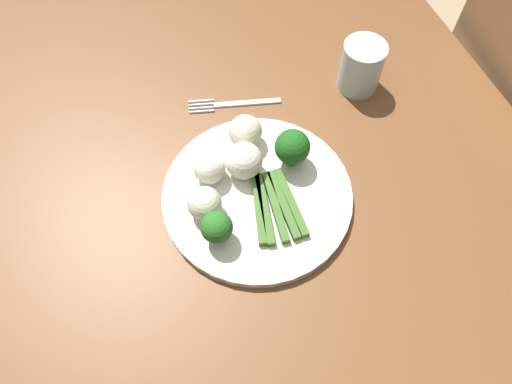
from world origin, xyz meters
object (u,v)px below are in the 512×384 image
object	(u,v)px
broccoli_front	(217,227)
cauliflower_right	(209,168)
broccoli_outer_edge	(292,147)
water_glass	(361,66)
asparagus_bundle	(275,206)
plate	(256,196)
cauliflower_near_fork	(204,203)
fork	(233,104)
cauliflower_front_left	(244,161)
cauliflower_back	(245,131)
dining_table	(244,191)
chair	(505,147)

from	to	relation	value
broccoli_front	cauliflower_right	world-z (taller)	broccoli_front
broccoli_outer_edge	water_glass	distance (m)	0.22
asparagus_bundle	plate	bearing A→B (deg)	-144.47
cauliflower_near_fork	fork	bearing A→B (deg)	-28.51
cauliflower_front_left	broccoli_front	bearing A→B (deg)	142.74
cauliflower_right	broccoli_outer_edge	bearing A→B (deg)	-96.77
plate	broccoli_front	size ratio (longest dim) A/B	5.14
cauliflower_right	fork	xyz separation A→B (m)	(0.14, -0.08, -0.04)
broccoli_outer_edge	broccoli_front	bearing A→B (deg)	120.67
plate	cauliflower_front_left	bearing A→B (deg)	4.61
broccoli_outer_edge	cauliflower_back	size ratio (longest dim) A/B	1.25
broccoli_front	broccoli_outer_edge	bearing A→B (deg)	-59.33
broccoli_outer_edge	cauliflower_front_left	distance (m)	0.08
asparagus_bundle	fork	xyz separation A→B (m)	(0.23, -0.01, -0.02)
asparagus_bundle	water_glass	size ratio (longest dim) A/B	1.40
cauliflower_front_left	cauliflower_near_fork	world-z (taller)	cauliflower_front_left
broccoli_front	cauliflower_back	distance (m)	0.18
plate	water_glass	world-z (taller)	water_glass
cauliflower_right	dining_table	bearing A→B (deg)	-73.35
cauliflower_front_left	water_glass	xyz separation A→B (m)	(0.12, -0.26, 0.00)
broccoli_front	cauliflower_front_left	size ratio (longest dim) A/B	0.98
dining_table	cauliflower_right	size ratio (longest dim) A/B	27.77
dining_table	asparagus_bundle	world-z (taller)	asparagus_bundle
cauliflower_front_left	water_glass	bearing A→B (deg)	-65.18
chair	fork	distance (m)	0.66
cauliflower_front_left	fork	world-z (taller)	cauliflower_front_left
asparagus_bundle	broccoli_front	bearing A→B (deg)	-73.72
dining_table	broccoli_outer_edge	distance (m)	0.17
dining_table	cauliflower_right	xyz separation A→B (m)	(-0.02, 0.06, 0.13)
cauliflower_back	fork	size ratio (longest dim) A/B	0.33
dining_table	cauliflower_right	bearing A→B (deg)	106.65
cauliflower_near_fork	cauliflower_right	bearing A→B (deg)	-23.37
dining_table	fork	bearing A→B (deg)	-10.85
cauliflower_near_fork	cauliflower_right	xyz separation A→B (m)	(0.06, -0.03, -0.00)
chair	broccoli_outer_edge	distance (m)	0.63
asparagus_bundle	cauliflower_right	bearing A→B (deg)	-132.93
chair	cauliflower_front_left	xyz separation A→B (m)	(-0.02, 0.63, 0.28)
dining_table	water_glass	bearing A→B (deg)	-69.62
chair	water_glass	xyz separation A→B (m)	(0.10, 0.38, 0.28)
cauliflower_back	asparagus_bundle	bearing A→B (deg)	-179.15
fork	water_glass	bearing A→B (deg)	-173.40
chair	cauliflower_right	xyz separation A→B (m)	(-0.01, 0.69, 0.28)
water_glass	cauliflower_right	bearing A→B (deg)	109.68
cauliflower_back	cauliflower_near_fork	bearing A→B (deg)	136.46
plate	water_glass	size ratio (longest dim) A/B	3.28
cauliflower_back	fork	bearing A→B (deg)	-5.21
plate	cauliflower_back	world-z (taller)	cauliflower_back
dining_table	cauliflower_right	world-z (taller)	cauliflower_right
dining_table	cauliflower_near_fork	distance (m)	0.18
water_glass	broccoli_outer_edge	bearing A→B (deg)	125.05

